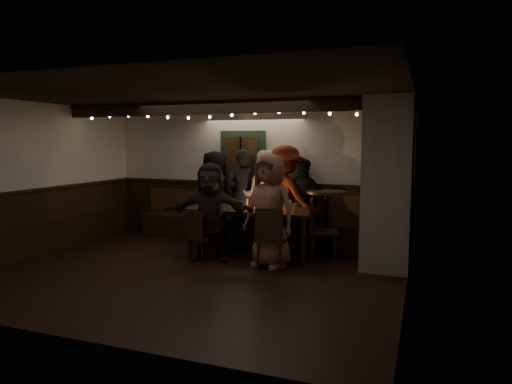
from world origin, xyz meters
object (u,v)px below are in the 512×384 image
at_px(person_f, 210,212).
at_px(person_g, 270,211).
at_px(person_c, 263,197).
at_px(chair_near_right, 271,235).
at_px(person_e, 304,204).
at_px(chair_near_left, 198,233).
at_px(chair_end, 318,225).
at_px(person_a, 215,196).
at_px(person_b, 243,196).
at_px(dining_table, 252,212).
at_px(person_d, 285,196).
at_px(high_top, 326,214).

height_order(person_f, person_g, person_g).
distance_m(person_c, person_g, 1.62).
distance_m(chair_near_right, person_e, 1.60).
distance_m(chair_near_right, person_c, 1.82).
height_order(chair_near_right, person_e, person_e).
relative_size(chair_near_right, person_c, 0.53).
xyz_separation_m(chair_near_left, chair_end, (1.78, 0.86, 0.10)).
xyz_separation_m(chair_near_right, person_f, (-1.10, 0.18, 0.27)).
distance_m(person_a, person_g, 2.14).
bearing_deg(chair_near_left, chair_end, 25.82).
bearing_deg(person_b, person_a, -8.72).
bearing_deg(person_a, person_b, -176.75).
xyz_separation_m(dining_table, person_d, (0.37, 0.75, 0.21)).
relative_size(person_d, person_g, 1.07).
xyz_separation_m(person_c, person_f, (-0.40, -1.46, -0.09)).
distance_m(person_a, person_e, 1.80).
relative_size(dining_table, person_c, 1.24).
height_order(person_b, person_d, person_d).
bearing_deg(person_e, person_a, 12.10).
bearing_deg(chair_near_left, person_a, 105.65).
bearing_deg(person_b, dining_table, 111.45).
bearing_deg(person_g, person_c, 126.24).
distance_m(high_top, person_d, 0.94).
distance_m(dining_table, high_top, 1.28).
height_order(dining_table, high_top, high_top).
xyz_separation_m(chair_end, person_c, (-1.23, 0.75, 0.32)).
xyz_separation_m(chair_near_left, person_b, (0.16, 1.56, 0.43)).
height_order(high_top, person_e, person_e).
bearing_deg(person_e, high_top, 160.85).
distance_m(chair_end, person_c, 1.48).
bearing_deg(chair_near_right, person_e, 85.75).
relative_size(person_b, person_g, 1.03).
relative_size(person_d, person_e, 1.14).
xyz_separation_m(dining_table, person_f, (-0.46, -0.70, 0.08)).
bearing_deg(chair_near_right, person_a, 136.98).
bearing_deg(person_e, person_d, 3.23).
height_order(person_c, person_g, person_c).
bearing_deg(high_top, person_a, 172.83).
bearing_deg(chair_end, person_g, -129.02).
bearing_deg(person_a, person_f, 114.09).
relative_size(chair_near_right, person_f, 0.59).
xyz_separation_m(chair_near_right, chair_end, (0.53, 0.89, 0.03)).
bearing_deg(person_f, person_g, -14.50).
relative_size(chair_end, person_a, 0.57).
bearing_deg(person_a, person_d, -176.42).
relative_size(chair_end, person_c, 0.56).
bearing_deg(chair_near_right, person_c, 113.03).
xyz_separation_m(person_a, person_f, (0.58, -1.39, -0.08)).
relative_size(chair_end, person_g, 0.57).
height_order(chair_end, person_a, person_a).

